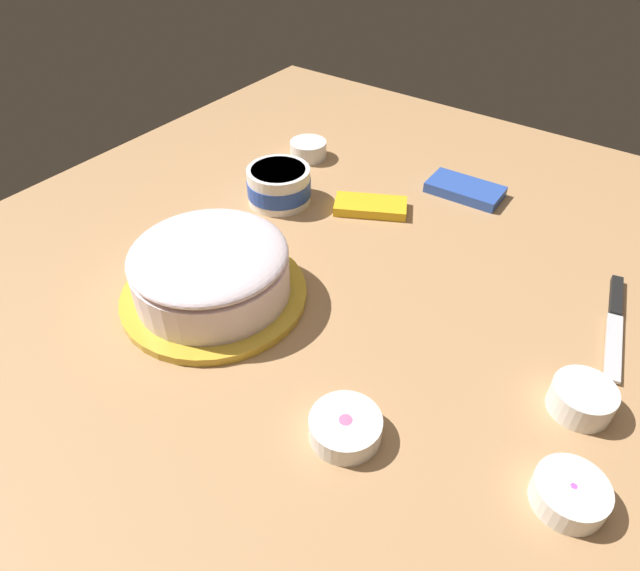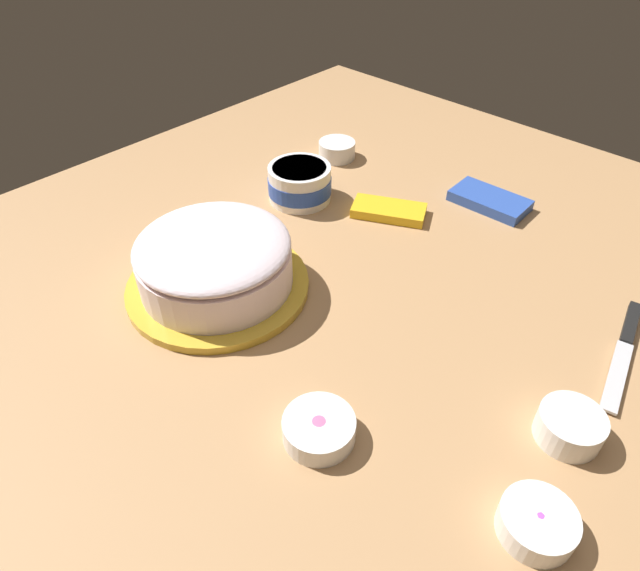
% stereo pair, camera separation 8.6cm
% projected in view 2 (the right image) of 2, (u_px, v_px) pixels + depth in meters
% --- Properties ---
extents(ground_plane, '(1.54, 1.54, 0.00)m').
position_uv_depth(ground_plane, '(377.00, 310.00, 0.87)').
color(ground_plane, tan).
extents(frosted_cake, '(0.29, 0.29, 0.11)m').
position_uv_depth(frosted_cake, '(215.00, 265.00, 0.88)').
color(frosted_cake, gold).
rests_on(frosted_cake, ground_plane).
extents(frosting_tub, '(0.13, 0.13, 0.07)m').
position_uv_depth(frosting_tub, '(300.00, 183.00, 1.10)').
color(frosting_tub, white).
rests_on(frosting_tub, ground_plane).
extents(spreading_knife, '(0.07, 0.23, 0.01)m').
position_uv_depth(spreading_knife, '(625.00, 344.00, 0.81)').
color(spreading_knife, silver).
rests_on(spreading_knife, ground_plane).
extents(sprinkle_bowl_pink, '(0.09, 0.09, 0.03)m').
position_uv_depth(sprinkle_bowl_pink, '(319.00, 428.00, 0.69)').
color(sprinkle_bowl_pink, white).
rests_on(sprinkle_bowl_pink, ground_plane).
extents(sprinkle_bowl_green, '(0.08, 0.08, 0.04)m').
position_uv_depth(sprinkle_bowl_green, '(570.00, 426.00, 0.69)').
color(sprinkle_bowl_green, white).
rests_on(sprinkle_bowl_green, ground_plane).
extents(sprinkle_bowl_orange, '(0.08, 0.08, 0.04)m').
position_uv_depth(sprinkle_bowl_orange, '(337.00, 149.00, 1.24)').
color(sprinkle_bowl_orange, white).
rests_on(sprinkle_bowl_orange, ground_plane).
extents(sprinkle_bowl_rainbow, '(0.08, 0.08, 0.03)m').
position_uv_depth(sprinkle_bowl_rainbow, '(537.00, 522.00, 0.60)').
color(sprinkle_bowl_rainbow, white).
rests_on(sprinkle_bowl_rainbow, ground_plane).
extents(candy_box_lower, '(0.15, 0.08, 0.02)m').
position_uv_depth(candy_box_lower, '(490.00, 200.00, 1.10)').
color(candy_box_lower, '#2D51B2').
rests_on(candy_box_lower, ground_plane).
extents(candy_box_upper, '(0.15, 0.12, 0.02)m').
position_uv_depth(candy_box_upper, '(389.00, 211.00, 1.07)').
color(candy_box_upper, yellow).
rests_on(candy_box_upper, ground_plane).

